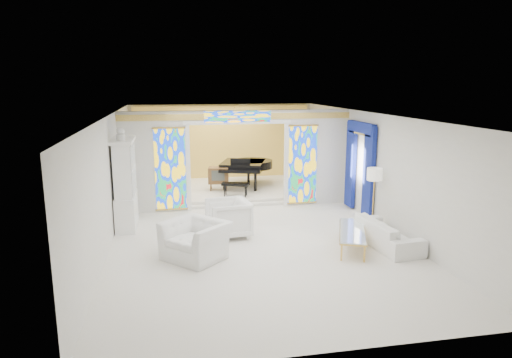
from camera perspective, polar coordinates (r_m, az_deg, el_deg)
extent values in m
plane|color=silver|center=(12.36, -0.86, -5.98)|extent=(12.00, 12.00, 0.00)
cube|color=white|center=(11.79, -0.91, 8.04)|extent=(7.00, 12.00, 0.02)
cube|color=silver|center=(17.85, -4.23, 4.49)|extent=(7.00, 0.02, 3.00)
cube|color=silver|center=(6.37, 8.64, -9.34)|extent=(7.00, 0.02, 3.00)
cube|color=silver|center=(11.90, -17.72, 0.22)|extent=(0.02, 12.00, 3.00)
cube|color=silver|center=(13.04, 14.45, 1.39)|extent=(0.02, 12.00, 3.00)
cube|color=silver|center=(13.78, -12.65, 2.04)|extent=(2.00, 0.18, 3.00)
cube|color=silver|center=(14.50, 7.51, 2.70)|extent=(2.00, 0.18, 3.00)
cube|color=silver|center=(13.77, -2.36, 7.76)|extent=(3.00, 0.18, 0.40)
cube|color=white|center=(13.72, -8.45, 1.30)|extent=(0.12, 0.06, 2.60)
cube|color=white|center=(14.16, 3.77, 1.74)|extent=(0.12, 0.06, 2.60)
cube|color=white|center=(13.68, -2.29, 7.10)|extent=(3.24, 0.06, 0.12)
cube|color=#E8C557|center=(13.67, -2.30, 7.81)|extent=(7.00, 0.05, 0.18)
cube|color=gold|center=(13.70, -10.66, 1.21)|extent=(0.90, 0.04, 2.40)
cube|color=gold|center=(14.29, 5.84, 1.79)|extent=(0.90, 0.04, 2.40)
cube|color=gold|center=(13.66, -2.29, 7.81)|extent=(2.00, 0.04, 0.34)
cube|color=silver|center=(16.24, -3.38, -1.30)|extent=(6.80, 3.80, 0.18)
cube|color=#E7BB50|center=(17.73, -4.19, 4.44)|extent=(6.70, 0.10, 2.90)
cylinder|color=gold|center=(15.79, -2.71, 7.37)|extent=(0.48, 0.48, 0.30)
cube|color=navy|center=(13.07, 13.93, 0.77)|extent=(0.12, 0.55, 2.60)
cube|color=navy|center=(14.24, 11.76, 1.77)|extent=(0.12, 0.55, 2.60)
cube|color=navy|center=(13.49, 13.03, 6.31)|extent=(0.14, 1.70, 0.30)
cube|color=gold|center=(13.50, 13.00, 5.59)|extent=(0.12, 1.50, 0.06)
cube|color=white|center=(12.69, -15.86, -3.84)|extent=(0.50, 1.40, 0.90)
cube|color=white|center=(12.44, -16.16, 1.27)|extent=(0.44, 1.30, 1.40)
cube|color=white|center=(12.42, -15.10, 1.32)|extent=(0.01, 1.20, 1.30)
cube|color=white|center=(12.33, -16.36, 4.65)|extent=(0.56, 1.46, 0.08)
cylinder|color=silver|center=(11.97, -16.54, 5.02)|extent=(0.22, 0.22, 0.16)
sphere|color=silver|center=(11.95, -16.59, 5.78)|extent=(0.20, 0.20, 0.20)
imported|color=silver|center=(10.18, -7.57, -7.59)|extent=(1.69, 1.69, 0.83)
imported|color=white|center=(11.50, -3.51, -4.92)|extent=(1.14, 1.11, 0.94)
imported|color=white|center=(11.34, 15.93, -6.48)|extent=(1.00, 2.17, 0.61)
cylinder|color=white|center=(10.94, -8.08, -5.40)|extent=(0.53, 0.53, 0.03)
cylinder|color=white|center=(11.02, -8.04, -6.79)|extent=(0.09, 0.09, 0.54)
cylinder|color=white|center=(11.11, -8.00, -8.10)|extent=(0.35, 0.35, 0.03)
imported|color=silver|center=(10.91, -8.09, -4.85)|extent=(0.20, 0.20, 0.18)
cube|color=white|center=(10.97, 11.96, -6.35)|extent=(1.20, 1.95, 0.04)
cube|color=gold|center=(10.98, 11.95, -6.45)|extent=(1.24, 1.99, 0.03)
cube|color=gold|center=(10.19, 10.64, -8.99)|extent=(0.05, 0.05, 0.38)
cube|color=gold|center=(10.21, 13.40, -9.08)|extent=(0.05, 0.05, 0.38)
cube|color=gold|center=(11.88, 10.64, -5.96)|extent=(0.05, 0.05, 0.38)
cube|color=gold|center=(11.89, 12.99, -6.04)|extent=(0.05, 0.05, 0.38)
cylinder|color=gold|center=(12.63, 14.26, -5.89)|extent=(0.31, 0.31, 0.03)
cylinder|color=gold|center=(12.43, 14.43, -2.69)|extent=(0.03, 0.03, 1.49)
cylinder|color=silver|center=(12.27, 14.61, 0.58)|extent=(0.44, 0.44, 0.32)
cube|color=black|center=(16.19, -1.63, 1.70)|extent=(1.85, 1.91, 0.28)
cylinder|color=black|center=(16.47, -0.41, 1.89)|extent=(1.80, 1.80, 0.28)
cube|color=black|center=(15.34, -2.19, 0.98)|extent=(1.35, 0.71, 0.10)
cube|color=white|center=(15.26, -2.24, 0.99)|extent=(1.20, 0.49, 0.03)
cube|color=black|center=(15.62, -1.97, 2.14)|extent=(0.66, 0.25, 0.25)
cube|color=black|center=(14.83, -2.59, -0.65)|extent=(0.95, 0.61, 0.08)
cylinder|color=black|center=(15.71, -3.99, -0.28)|extent=(0.13, 0.13, 0.61)
cylinder|color=black|center=(15.52, -0.08, -0.40)|extent=(0.13, 0.13, 0.61)
cylinder|color=black|center=(16.83, -0.95, 0.56)|extent=(0.13, 0.13, 0.61)
cube|color=brown|center=(15.68, -4.72, 0.48)|extent=(0.75, 0.56, 0.55)
cube|color=#3B413D|center=(15.45, -4.77, 0.43)|extent=(0.44, 0.09, 0.35)
cone|color=brown|center=(15.62, -5.70, -1.07)|extent=(0.05, 0.05, 0.24)
cone|color=brown|center=(15.59, -3.76, -1.06)|extent=(0.05, 0.05, 0.24)
cone|color=brown|center=(15.94, -5.62, -0.81)|extent=(0.05, 0.05, 0.24)
cone|color=brown|center=(15.92, -3.72, -0.80)|extent=(0.05, 0.05, 0.24)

